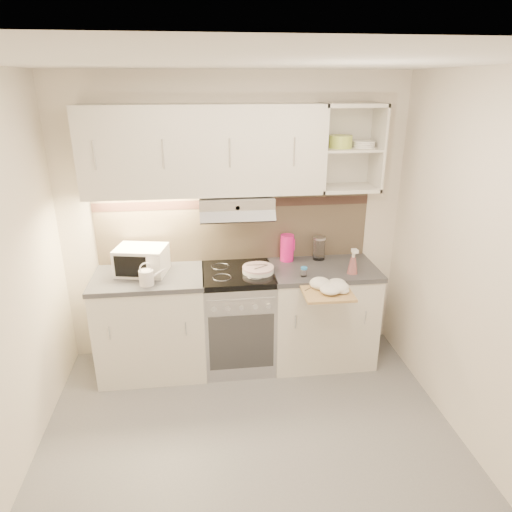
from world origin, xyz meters
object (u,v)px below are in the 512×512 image
(watering_can, at_px, (147,277))
(spray_bottle, at_px, (353,263))
(plate_stack, at_px, (258,269))
(microwave, at_px, (142,260))
(electric_range, at_px, (238,318))
(glass_jar, at_px, (319,248))
(pink_pitcher, at_px, (287,248))
(cutting_board, at_px, (327,293))

(watering_can, xyz_separation_m, spray_bottle, (1.69, 0.03, 0.02))
(spray_bottle, bearing_deg, watering_can, 177.23)
(plate_stack, bearing_deg, spray_bottle, -8.47)
(microwave, height_order, spray_bottle, spray_bottle)
(electric_range, height_order, glass_jar, glass_jar)
(electric_range, height_order, microwave, microwave)
(watering_can, distance_m, glass_jar, 1.53)
(plate_stack, xyz_separation_m, spray_bottle, (0.78, -0.12, 0.07))
(watering_can, distance_m, pink_pitcher, 1.26)
(microwave, xyz_separation_m, pink_pitcher, (1.26, 0.14, 0.01))
(glass_jar, distance_m, spray_bottle, 0.41)
(microwave, xyz_separation_m, watering_can, (0.07, -0.25, -0.05))
(spray_bottle, bearing_deg, glass_jar, 115.96)
(electric_range, height_order, pink_pitcher, pink_pitcher)
(microwave, relative_size, cutting_board, 1.20)
(plate_stack, relative_size, pink_pitcher, 1.11)
(microwave, height_order, glass_jar, microwave)
(plate_stack, height_order, cutting_board, plate_stack)
(plate_stack, distance_m, pink_pitcher, 0.39)
(spray_bottle, bearing_deg, cutting_board, -139.18)
(spray_bottle, distance_m, cutting_board, 0.43)
(pink_pitcher, bearing_deg, electric_range, -151.52)
(microwave, relative_size, plate_stack, 1.71)
(pink_pitcher, bearing_deg, glass_jar, 3.76)
(electric_range, distance_m, pink_pitcher, 0.76)
(pink_pitcher, height_order, glass_jar, pink_pitcher)
(watering_can, xyz_separation_m, pink_pitcher, (1.19, 0.39, 0.05))
(plate_stack, bearing_deg, cutting_board, -39.42)
(electric_range, relative_size, spray_bottle, 3.85)
(cutting_board, bearing_deg, plate_stack, 141.83)
(microwave, bearing_deg, spray_bottle, 4.64)
(plate_stack, xyz_separation_m, pink_pitcher, (0.29, 0.24, 0.09))
(watering_can, distance_m, plate_stack, 0.91)
(plate_stack, bearing_deg, watering_can, -170.99)
(electric_range, relative_size, plate_stack, 3.37)
(pink_pitcher, xyz_separation_m, glass_jar, (0.29, -0.01, -0.01))
(plate_stack, xyz_separation_m, glass_jar, (0.58, 0.24, 0.08))
(spray_bottle, bearing_deg, electric_range, 166.87)
(watering_can, bearing_deg, pink_pitcher, 0.58)
(plate_stack, bearing_deg, glass_jar, 21.98)
(cutting_board, bearing_deg, electric_range, 147.24)
(microwave, bearing_deg, pink_pitcher, 18.05)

